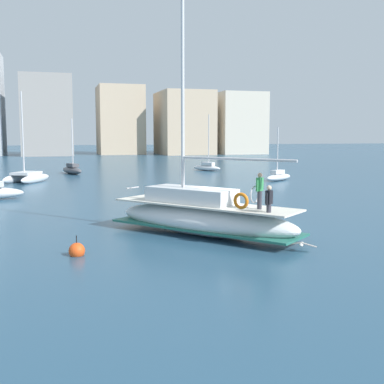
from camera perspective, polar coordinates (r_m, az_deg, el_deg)
name	(u,v)px	position (r m, az deg, el deg)	size (l,w,h in m)	color
ground_plane	(224,229)	(24.26, 3.71, -4.38)	(400.00, 400.00, 0.00)	#284C66
main_sailboat	(202,216)	(22.76, 1.22, -2.76)	(7.88, 8.99, 14.22)	silver
moored_sloop_near	(207,167)	(63.25, 1.74, 2.95)	(3.27, 4.17, 7.20)	white
moored_sloop_far	(279,176)	(50.32, 10.05, 1.83)	(4.17, 3.24, 5.37)	silver
moored_catamaran	(26,176)	(50.38, -18.74, 1.76)	(4.56, 5.63, 8.74)	silver
moored_cutter_left	(72,169)	(59.83, -13.82, 2.58)	(2.83, 5.37, 6.52)	#4C4C51
seagull	(301,244)	(20.13, 12.65, -5.98)	(1.02, 0.85, 0.18)	silver
mooring_buoy	(77,251)	(19.58, -13.28, -6.68)	(0.63, 0.63, 0.92)	#EA4C19
waterfront_buildings	(94,118)	(116.87, -11.38, 8.49)	(82.42, 18.50, 22.47)	silver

